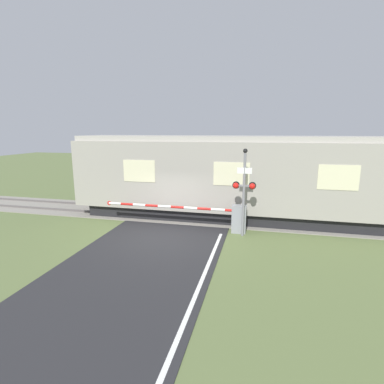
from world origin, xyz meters
name	(u,v)px	position (x,y,z in m)	size (l,w,h in m)	color
ground_plane	(163,238)	(0.00, 0.00, 0.00)	(80.00, 80.00, 0.00)	#5B6B3D
track_bed	(184,215)	(0.00, 3.43, 0.02)	(36.00, 3.20, 0.13)	gray
train	(234,178)	(2.54, 3.43, 2.08)	(15.74, 2.88, 4.07)	black
crossing_barrier	(225,217)	(2.39, 1.44, 0.67)	(6.49, 0.44, 1.20)	gray
signal_post	(244,187)	(3.16, 1.06, 2.06)	(0.96, 0.26, 3.63)	gray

